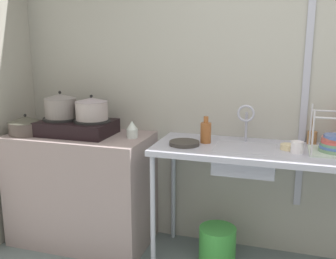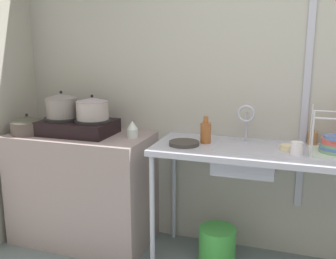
{
  "view_description": "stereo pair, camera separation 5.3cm",
  "coord_description": "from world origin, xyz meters",
  "px_view_note": "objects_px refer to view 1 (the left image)",
  "views": [
    {
      "loc": [
        -0.13,
        -1.33,
        1.63
      ],
      "look_at": [
        -0.96,
        1.34,
        1.01
      ],
      "focal_mm": 41.29,
      "sensor_mm": 36.0,
      "label": 1
    },
    {
      "loc": [
        -0.08,
        -1.31,
        1.63
      ],
      "look_at": [
        -0.96,
        1.34,
        1.01
      ],
      "focal_mm": 41.29,
      "sensor_mm": 36.0,
      "label": 2
    }
  ],
  "objects_px": {
    "pot_on_left_burner": "(61,106)",
    "dish_rack": "(335,145)",
    "sink_basin": "(245,159)",
    "stove": "(77,127)",
    "bucket_on_floor": "(217,245)",
    "pot_beside_stove": "(26,125)",
    "bottle_by_sink": "(206,132)",
    "utensil_jar": "(312,137)",
    "cup_by_rack": "(297,147)",
    "frying_pan": "(184,143)",
    "faucet": "(246,117)",
    "pot_on_right_burner": "(92,109)",
    "percolator": "(132,130)",
    "small_bowl_on_drainboard": "(288,147)"
  },
  "relations": [
    {
      "from": "small_bowl_on_drainboard",
      "to": "bottle_by_sink",
      "type": "bearing_deg",
      "value": 178.75
    },
    {
      "from": "cup_by_rack",
      "to": "utensil_jar",
      "type": "relative_size",
      "value": 0.4
    },
    {
      "from": "sink_basin",
      "to": "stove",
      "type": "bearing_deg",
      "value": 179.62
    },
    {
      "from": "small_bowl_on_drainboard",
      "to": "faucet",
      "type": "bearing_deg",
      "value": 160.44
    },
    {
      "from": "stove",
      "to": "cup_by_rack",
      "type": "bearing_deg",
      "value": -1.64
    },
    {
      "from": "small_bowl_on_drainboard",
      "to": "bottle_by_sink",
      "type": "xyz_separation_m",
      "value": [
        -0.58,
        0.01,
        0.06
      ]
    },
    {
      "from": "stove",
      "to": "bucket_on_floor",
      "type": "relative_size",
      "value": 2.08
    },
    {
      "from": "cup_by_rack",
      "to": "faucet",
      "type": "bearing_deg",
      "value": 152.74
    },
    {
      "from": "stove",
      "to": "pot_on_left_burner",
      "type": "relative_size",
      "value": 2.3
    },
    {
      "from": "dish_rack",
      "to": "utensil_jar",
      "type": "height_order",
      "value": "dish_rack"
    },
    {
      "from": "frying_pan",
      "to": "pot_beside_stove",
      "type": "bearing_deg",
      "value": -177.59
    },
    {
      "from": "stove",
      "to": "faucet",
      "type": "height_order",
      "value": "faucet"
    },
    {
      "from": "pot_on_right_burner",
      "to": "percolator",
      "type": "height_order",
      "value": "pot_on_right_burner"
    },
    {
      "from": "pot_on_right_burner",
      "to": "sink_basin",
      "type": "relative_size",
      "value": 0.6
    },
    {
      "from": "bottle_by_sink",
      "to": "faucet",
      "type": "bearing_deg",
      "value": 19.26
    },
    {
      "from": "pot_beside_stove",
      "to": "utensil_jar",
      "type": "distance_m",
      "value": 2.21
    },
    {
      "from": "stove",
      "to": "pot_beside_stove",
      "type": "height_order",
      "value": "pot_beside_stove"
    },
    {
      "from": "faucet",
      "to": "cup_by_rack",
      "type": "distance_m",
      "value": 0.44
    },
    {
      "from": "frying_pan",
      "to": "pot_on_left_burner",
      "type": "bearing_deg",
      "value": 176.26
    },
    {
      "from": "utensil_jar",
      "to": "pot_on_left_burner",
      "type": "bearing_deg",
      "value": -172.76
    },
    {
      "from": "stove",
      "to": "utensil_jar",
      "type": "relative_size",
      "value": 2.8
    },
    {
      "from": "faucet",
      "to": "cup_by_rack",
      "type": "height_order",
      "value": "faucet"
    },
    {
      "from": "pot_on_left_burner",
      "to": "dish_rack",
      "type": "relative_size",
      "value": 0.81
    },
    {
      "from": "pot_beside_stove",
      "to": "faucet",
      "type": "relative_size",
      "value": 0.96
    },
    {
      "from": "utensil_jar",
      "to": "pot_beside_stove",
      "type": "bearing_deg",
      "value": -170.4
    },
    {
      "from": "faucet",
      "to": "small_bowl_on_drainboard",
      "type": "height_order",
      "value": "faucet"
    },
    {
      "from": "pot_beside_stove",
      "to": "pot_on_right_burner",
      "type": "bearing_deg",
      "value": 13.12
    },
    {
      "from": "cup_by_rack",
      "to": "bottle_by_sink",
      "type": "distance_m",
      "value": 0.64
    },
    {
      "from": "faucet",
      "to": "frying_pan",
      "type": "xyz_separation_m",
      "value": [
        -0.41,
        -0.21,
        -0.18
      ]
    },
    {
      "from": "pot_on_left_burner",
      "to": "faucet",
      "type": "bearing_deg",
      "value": 5.43
    },
    {
      "from": "sink_basin",
      "to": "faucet",
      "type": "relative_size",
      "value": 1.5
    },
    {
      "from": "sink_basin",
      "to": "small_bowl_on_drainboard",
      "type": "bearing_deg",
      "value": 7.59
    },
    {
      "from": "cup_by_rack",
      "to": "utensil_jar",
      "type": "distance_m",
      "value": 0.31
    },
    {
      "from": "sink_basin",
      "to": "frying_pan",
      "type": "relative_size",
      "value": 1.95
    },
    {
      "from": "frying_pan",
      "to": "sink_basin",
      "type": "bearing_deg",
      "value": 7.96
    },
    {
      "from": "pot_on_right_burner",
      "to": "sink_basin",
      "type": "distance_m",
      "value": 1.24
    },
    {
      "from": "bucket_on_floor",
      "to": "frying_pan",
      "type": "bearing_deg",
      "value": -166.82
    },
    {
      "from": "percolator",
      "to": "cup_by_rack",
      "type": "distance_m",
      "value": 1.22
    },
    {
      "from": "pot_on_left_burner",
      "to": "frying_pan",
      "type": "bearing_deg",
      "value": -3.74
    },
    {
      "from": "percolator",
      "to": "small_bowl_on_drainboard",
      "type": "distance_m",
      "value": 1.16
    },
    {
      "from": "pot_beside_stove",
      "to": "utensil_jar",
      "type": "relative_size",
      "value": 1.31
    },
    {
      "from": "stove",
      "to": "frying_pan",
      "type": "relative_size",
      "value": 2.67
    },
    {
      "from": "sink_basin",
      "to": "cup_by_rack",
      "type": "relative_size",
      "value": 5.1
    },
    {
      "from": "bottle_by_sink",
      "to": "frying_pan",
      "type": "bearing_deg",
      "value": -140.06
    },
    {
      "from": "pot_beside_stove",
      "to": "bottle_by_sink",
      "type": "relative_size",
      "value": 1.38
    },
    {
      "from": "faucet",
      "to": "pot_beside_stove",
      "type": "bearing_deg",
      "value": -171.28
    },
    {
      "from": "stove",
      "to": "dish_rack",
      "type": "distance_m",
      "value": 1.91
    },
    {
      "from": "stove",
      "to": "small_bowl_on_drainboard",
      "type": "relative_size",
      "value": 5.35
    },
    {
      "from": "frying_pan",
      "to": "dish_rack",
      "type": "bearing_deg",
      "value": 5.16
    },
    {
      "from": "pot_beside_stove",
      "to": "bottle_by_sink",
      "type": "xyz_separation_m",
      "value": [
        1.43,
        0.17,
        0.01
      ]
    }
  ]
}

